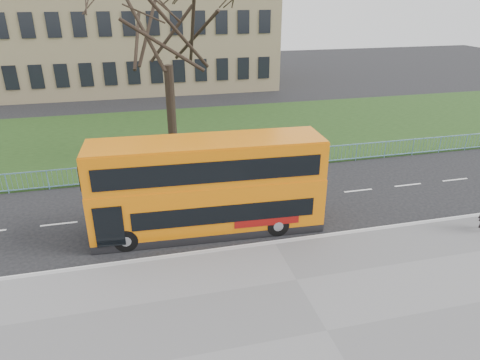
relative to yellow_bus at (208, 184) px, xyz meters
name	(u,v)px	position (x,y,z in m)	size (l,w,h in m)	color
ground	(264,227)	(2.42, -0.39, -2.21)	(120.00, 120.00, 0.00)	black
pavement	(327,332)	(2.42, -7.14, -2.15)	(80.00, 10.50, 0.12)	slate
kerb	(274,244)	(2.42, -1.94, -2.14)	(80.00, 0.20, 0.14)	#999A9C
grass_verge	(209,133)	(2.42, 13.91, -2.17)	(80.00, 15.40, 0.08)	#1A3312
guard_railing	(231,163)	(2.42, 6.21, -1.66)	(40.00, 0.12, 1.10)	#77AFD5
bare_tree	(167,46)	(-0.58, 9.61, 4.63)	(9.46, 9.46, 13.52)	black
civic_building	(128,19)	(-2.58, 34.61, 4.79)	(30.00, 15.00, 14.00)	#91805C
yellow_bus	(208,184)	(0.00, 0.00, 0.00)	(9.92, 2.83, 4.11)	orange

